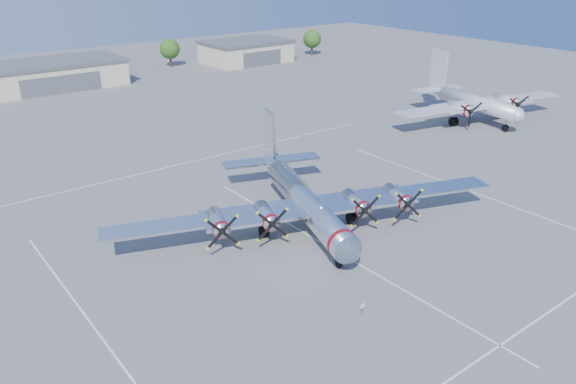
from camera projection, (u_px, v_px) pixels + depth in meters
ground at (304, 232)px, 55.65m from camera, size 260.00×260.00×0.00m
parking_lines at (315, 239)px, 54.38m from camera, size 60.00×50.08×0.01m
hangar_center at (50, 74)px, 114.24m from camera, size 28.60×14.60×5.40m
hangar_east at (246, 51)px, 141.21m from camera, size 20.60×14.60×5.40m
tree_east at (170, 49)px, 134.90m from camera, size 4.80×4.80×6.64m
tree_far_east at (312, 39)px, 150.43m from camera, size 4.80×4.80×6.64m
main_bomber_b29 at (303, 223)px, 57.64m from camera, size 46.33×38.66×8.76m
twin_engine_east at (471, 120)px, 92.99m from camera, size 35.78×28.75×10.11m
info_placard at (362, 307)px, 42.79m from camera, size 0.48×0.10×0.92m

